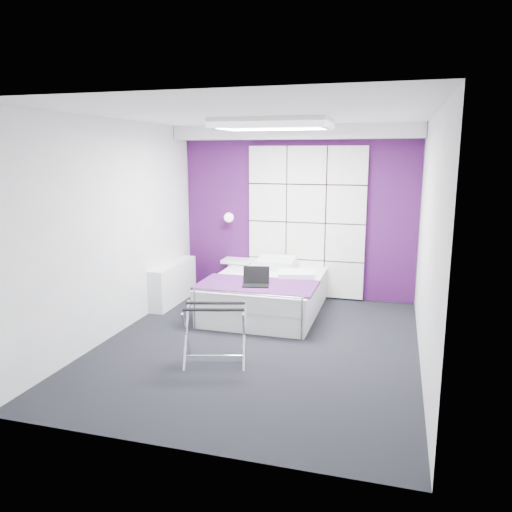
{
  "coord_description": "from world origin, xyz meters",
  "views": [
    {
      "loc": [
        1.48,
        -5.31,
        2.19
      ],
      "look_at": [
        -0.13,
        0.35,
        0.98
      ],
      "focal_mm": 35.0,
      "sensor_mm": 36.0,
      "label": 1
    }
  ],
  "objects_px": {
    "radiator": "(173,283)",
    "bed": "(266,293)",
    "luggage_rack": "(215,334)",
    "laptop": "(257,281)",
    "nightstand": "(237,261)",
    "wall_lamp": "(230,217)"
  },
  "relations": [
    {
      "from": "bed",
      "to": "nightstand",
      "type": "height_order",
      "value": "bed"
    },
    {
      "from": "wall_lamp",
      "to": "laptop",
      "type": "bearing_deg",
      "value": -58.51
    },
    {
      "from": "laptop",
      "to": "luggage_rack",
      "type": "bearing_deg",
      "value": -105.47
    },
    {
      "from": "bed",
      "to": "luggage_rack",
      "type": "relative_size",
      "value": 2.91
    },
    {
      "from": "radiator",
      "to": "laptop",
      "type": "relative_size",
      "value": 3.53
    },
    {
      "from": "nightstand",
      "to": "luggage_rack",
      "type": "xyz_separation_m",
      "value": [
        0.61,
        -2.62,
        -0.22
      ]
    },
    {
      "from": "wall_lamp",
      "to": "nightstand",
      "type": "relative_size",
      "value": 0.34
    },
    {
      "from": "wall_lamp",
      "to": "laptop",
      "type": "distance_m",
      "value": 1.7
    },
    {
      "from": "radiator",
      "to": "bed",
      "type": "xyz_separation_m",
      "value": [
        1.46,
        -0.09,
        -0.02
      ]
    },
    {
      "from": "radiator",
      "to": "nightstand",
      "type": "xyz_separation_m",
      "value": [
        0.77,
        0.72,
        0.24
      ]
    },
    {
      "from": "bed",
      "to": "laptop",
      "type": "bearing_deg",
      "value": -89.04
    },
    {
      "from": "wall_lamp",
      "to": "bed",
      "type": "xyz_separation_m",
      "value": [
        0.82,
        -0.85,
        -0.94
      ]
    },
    {
      "from": "nightstand",
      "to": "laptop",
      "type": "relative_size",
      "value": 1.29
    },
    {
      "from": "bed",
      "to": "nightstand",
      "type": "bearing_deg",
      "value": 130.3
    },
    {
      "from": "radiator",
      "to": "bed",
      "type": "height_order",
      "value": "bed"
    },
    {
      "from": "luggage_rack",
      "to": "laptop",
      "type": "bearing_deg",
      "value": 70.83
    },
    {
      "from": "bed",
      "to": "laptop",
      "type": "height_order",
      "value": "laptop"
    },
    {
      "from": "wall_lamp",
      "to": "radiator",
      "type": "bearing_deg",
      "value": -130.1
    },
    {
      "from": "wall_lamp",
      "to": "nightstand",
      "type": "bearing_deg",
      "value": -17.09
    },
    {
      "from": "nightstand",
      "to": "wall_lamp",
      "type": "bearing_deg",
      "value": 162.91
    },
    {
      "from": "radiator",
      "to": "laptop",
      "type": "bearing_deg",
      "value": -21.8
    },
    {
      "from": "radiator",
      "to": "laptop",
      "type": "xyz_separation_m",
      "value": [
        1.46,
        -0.59,
        0.28
      ]
    }
  ]
}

